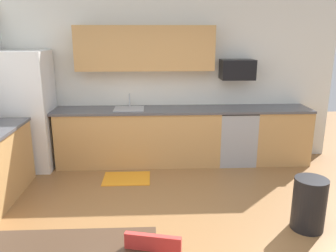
{
  "coord_description": "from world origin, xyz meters",
  "views": [
    {
      "loc": [
        -0.19,
        -3.11,
        2.12
      ],
      "look_at": [
        0.0,
        1.0,
        1.0
      ],
      "focal_mm": 36.25,
      "sensor_mm": 36.0,
      "label": 1
    }
  ],
  "objects_px": {
    "refrigerator": "(27,111)",
    "oven_range": "(235,136)",
    "trash_bin": "(309,204)",
    "microwave": "(237,69)"
  },
  "relations": [
    {
      "from": "refrigerator",
      "to": "microwave",
      "type": "height_order",
      "value": "refrigerator"
    },
    {
      "from": "oven_range",
      "to": "microwave",
      "type": "bearing_deg",
      "value": 90.0
    },
    {
      "from": "refrigerator",
      "to": "microwave",
      "type": "xyz_separation_m",
      "value": [
        3.38,
        0.18,
        0.62
      ]
    },
    {
      "from": "oven_range",
      "to": "microwave",
      "type": "relative_size",
      "value": 1.69
    },
    {
      "from": "oven_range",
      "to": "trash_bin",
      "type": "distance_m",
      "value": 2.13
    },
    {
      "from": "oven_range",
      "to": "trash_bin",
      "type": "relative_size",
      "value": 1.52
    },
    {
      "from": "refrigerator",
      "to": "trash_bin",
      "type": "xyz_separation_m",
      "value": [
        3.71,
        -2.01,
        -0.64
      ]
    },
    {
      "from": "refrigerator",
      "to": "oven_range",
      "type": "bearing_deg",
      "value": 1.36
    },
    {
      "from": "trash_bin",
      "to": "microwave",
      "type": "bearing_deg",
      "value": 98.68
    },
    {
      "from": "oven_range",
      "to": "refrigerator",
      "type": "bearing_deg",
      "value": -178.64
    }
  ]
}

